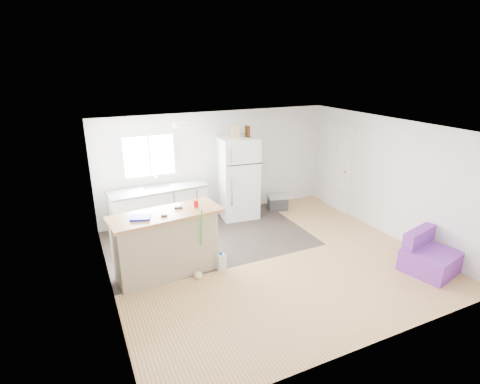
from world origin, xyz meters
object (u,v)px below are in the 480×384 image
kitchen_cabinets (160,208)px  blue_tray (140,218)px  red_cup (196,204)px  cardboard_box (235,131)px  bottle_left (249,132)px  refrigerator (238,178)px  purple_seat (428,257)px  cleaner_jug (221,261)px  mop (199,265)px  bottle_right (246,131)px  peninsula (166,244)px  cooler (278,202)px

kitchen_cabinets → blue_tray: size_ratio=7.00×
red_cup → cardboard_box: (1.50, 1.72, 0.83)m
bottle_left → kitchen_cabinets: bearing=175.7°
refrigerator → blue_tray: (-2.55, -1.89, 0.21)m
red_cup → purple_seat: bearing=-27.2°
kitchen_cabinets → cleaner_jug: size_ratio=6.33×
mop → blue_tray: bearing=172.0°
cleaner_jug → bottle_right: (1.48, 2.06, 1.84)m
cleaner_jug → blue_tray: 1.62m
refrigerator → purple_seat: bearing=-55.5°
kitchen_cabinets → blue_tray: 2.21m
refrigerator → bottle_left: size_ratio=7.42×
peninsula → mop: mop is taller
cleaner_jug → blue_tray: size_ratio=1.11×
cooler → cardboard_box: (-1.14, 0.00, 1.82)m
bottle_right → blue_tray: bearing=-145.6°
cardboard_box → purple_seat: bearing=-59.8°
red_cup → cleaner_jug: bearing=-41.7°
red_cup → bottle_right: (1.80, 1.77, 0.80)m
kitchen_cabinets → red_cup: size_ratio=17.50×
mop → blue_tray: 1.26m
red_cup → cooler: bearing=33.0°
cooler → cleaner_jug: bearing=-124.2°
mop → cardboard_box: (1.60, 2.09, 1.77)m
bottle_right → red_cup: bearing=-135.4°
peninsula → cooler: bearing=22.8°
cooler → blue_tray: bearing=-138.0°
mop → bottle_left: 3.34m
kitchen_cabinets → peninsula: (-0.34, -1.89, 0.10)m
cooler → cardboard_box: bearing=-165.1°
bottle_left → red_cup: bearing=-136.9°
purple_seat → mop: (-3.66, 1.45, -0.01)m
refrigerator → red_cup: refrigerator is taller
bottle_left → blue_tray: bearing=-146.8°
cooler → purple_seat: (0.92, -3.54, 0.06)m
red_cup → blue_tray: (-0.95, -0.11, -0.04)m
cardboard_box → bottle_left: (0.33, -0.01, -0.02)m
peninsula → bottle_left: (2.38, 1.74, 1.42)m
cardboard_box → bottle_right: (0.30, 0.06, -0.02)m
cleaner_jug → cardboard_box: bearing=47.7°
cleaner_jug → bottle_left: (1.50, 1.99, 1.84)m
mop → purple_seat: bearing=-12.2°
purple_seat → cleaner_jug: 3.58m
kitchen_cabinets → refrigerator: size_ratio=1.13×
peninsula → kitchen_cabinets: bearing=74.0°
cardboard_box → bottle_left: size_ratio=1.20×
kitchen_cabinets → cleaner_jug: bearing=-80.0°
refrigerator → purple_seat: refrigerator is taller
cooler → bottle_right: bottle_right is taller
red_cup → bottle_left: 2.62m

